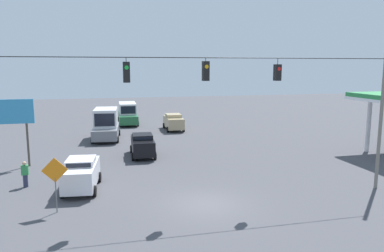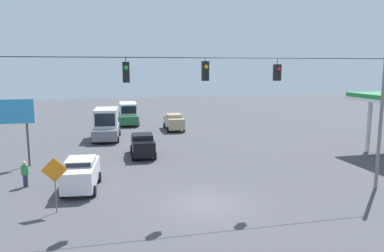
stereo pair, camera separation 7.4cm
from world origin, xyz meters
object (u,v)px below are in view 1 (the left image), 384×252
box_truck_green_withflow_deep (128,113)px  sedan_tan_oncoming_deep (173,122)px  roadside_billboard (6,118)px  traffic_cone_nearest (78,189)px  traffic_cone_third (82,163)px  overhead_signal_span (204,106)px  sedan_black_withflow_mid (143,145)px  box_truck_grey_withflow_far (106,124)px  sedan_white_parked_shoulder (81,173)px  traffic_cone_second (81,174)px  pedestrian (25,174)px  work_zone_sign (55,174)px

box_truck_green_withflow_deep → sedan_tan_oncoming_deep: bearing=127.4°
roadside_billboard → sedan_tan_oncoming_deep: bearing=-138.5°
traffic_cone_nearest → traffic_cone_third: 5.98m
overhead_signal_span → sedan_black_withflow_mid: (2.00, -11.53, -4.31)m
box_truck_grey_withflow_far → traffic_cone_nearest: (1.92, 16.54, -1.23)m
sedan_white_parked_shoulder → traffic_cone_second: 2.48m
box_truck_grey_withflow_far → box_truck_green_withflow_deep: (-2.87, -9.93, -0.19)m
pedestrian → roadside_billboard: bearing=-69.2°
roadside_billboard → box_truck_green_withflow_deep: bearing=-117.3°
pedestrian → work_zone_sign: bearing=116.0°
overhead_signal_span → box_truck_green_withflow_deep: 29.97m
box_truck_green_withflow_deep → traffic_cone_third: (4.81, 20.49, -1.04)m
overhead_signal_span → pedestrian: (9.85, -5.25, -4.47)m
traffic_cone_third → work_zone_sign: 8.81m
box_truck_green_withflow_deep → work_zone_sign: 29.65m
overhead_signal_span → sedan_tan_oncoming_deep: bearing=-97.0°
box_truck_grey_withflow_far → sedan_tan_oncoming_deep: bearing=-154.2°
sedan_white_parked_shoulder → work_zone_sign: bearing=72.3°
box_truck_grey_withflow_far → box_truck_green_withflow_deep: bearing=-106.1°
roadside_billboard → overhead_signal_span: bearing=138.6°
overhead_signal_span → sedan_black_withflow_mid: 12.47m
box_truck_green_withflow_deep → sedan_white_parked_shoulder: 26.11m
overhead_signal_span → pedestrian: bearing=-28.1°
work_zone_sign → traffic_cone_nearest: bearing=-108.8°
sedan_white_parked_shoulder → work_zone_sign: 3.70m
sedan_tan_oncoming_deep → box_truck_green_withflow_deep: (4.77, -6.25, 0.35)m
sedan_black_withflow_mid → traffic_cone_third: sedan_black_withflow_mid is taller
sedan_tan_oncoming_deep → traffic_cone_second: size_ratio=7.95×
box_truck_grey_withflow_far → work_zone_sign: (2.81, 19.16, 0.47)m
sedan_tan_oncoming_deep → traffic_cone_third: sedan_tan_oncoming_deep is taller
sedan_tan_oncoming_deep → traffic_cone_third: 17.18m
roadside_billboard → sedan_black_withflow_mid: bearing=-173.5°
sedan_black_withflow_mid → pedestrian: 10.06m
roadside_billboard → pedestrian: bearing=110.8°
overhead_signal_span → work_zone_sign: size_ratio=7.66×
box_truck_green_withflow_deep → traffic_cone_second: bearing=78.4°
box_truck_green_withflow_deep → traffic_cone_nearest: box_truck_green_withflow_deep is taller
roadside_billboard → work_zone_sign: roadside_billboard is taller
sedan_tan_oncoming_deep → traffic_cone_nearest: sedan_tan_oncoming_deep is taller
overhead_signal_span → box_truck_green_withflow_deep: size_ratio=3.08×
sedan_white_parked_shoulder → sedan_black_withflow_mid: 8.80m
box_truck_grey_withflow_far → sedan_white_parked_shoulder: box_truck_grey_withflow_far is taller
traffic_cone_nearest → pedestrian: size_ratio=0.35×
box_truck_grey_withflow_far → pedestrian: bearing=70.6°
sedan_black_withflow_mid → work_zone_sign: 12.34m
box_truck_grey_withflow_far → sedan_black_withflow_mid: size_ratio=1.46×
sedan_tan_oncoming_deep → traffic_cone_third: bearing=56.1°
box_truck_green_withflow_deep → pedestrian: box_truck_green_withflow_deep is taller
box_truck_grey_withflow_far → work_zone_sign: size_ratio=2.19×
work_zone_sign → traffic_cone_third: bearing=-95.8°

